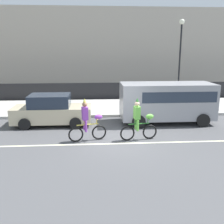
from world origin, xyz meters
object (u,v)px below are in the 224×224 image
(parked_car_beige, at_px, (52,111))
(parade_cyclist_purple, at_px, (88,122))
(parked_van_grey, at_px, (168,100))
(street_lamp_post, at_px, (180,49))
(parade_cyclist_lime, at_px, (139,122))

(parked_car_beige, bearing_deg, parade_cyclist_purple, -53.90)
(parked_van_grey, xyz_separation_m, parked_car_beige, (-6.31, -0.03, -0.50))
(parked_van_grey, distance_m, street_lamp_post, 6.05)
(parked_van_grey, height_order, street_lamp_post, street_lamp_post)
(parade_cyclist_lime, bearing_deg, parked_car_beige, 147.17)
(parked_van_grey, xyz_separation_m, street_lamp_post, (2.17, 4.95, 2.71))
(parade_cyclist_lime, bearing_deg, street_lamp_post, 61.31)
(parked_car_beige, bearing_deg, street_lamp_post, 30.45)
(parked_van_grey, relative_size, parked_car_beige, 1.22)
(parked_van_grey, bearing_deg, street_lamp_post, 66.38)
(parked_car_beige, height_order, street_lamp_post, street_lamp_post)
(parked_van_grey, height_order, parked_car_beige, parked_van_grey)
(parade_cyclist_purple, bearing_deg, parked_car_beige, 126.10)
(parade_cyclist_purple, bearing_deg, parade_cyclist_lime, -1.00)
(parade_cyclist_purple, relative_size, parade_cyclist_lime, 1.00)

